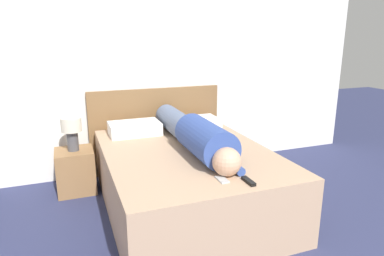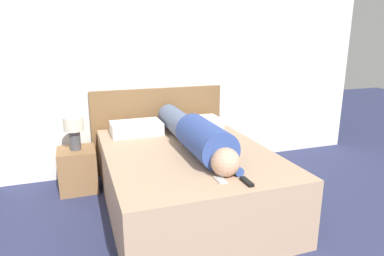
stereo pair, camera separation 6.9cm
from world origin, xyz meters
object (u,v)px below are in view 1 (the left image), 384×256
bed (187,179)px  nightstand (76,171)px  cell_phone (222,179)px  table_lamp (72,130)px  person_lying (195,134)px  pillow_near_headboard (135,128)px  pillow_second (196,123)px  tv_remote (248,181)px

bed → nightstand: (-0.97, 0.76, -0.06)m
bed → cell_phone: bearing=-88.8°
table_lamp → person_lying: size_ratio=0.20×
bed → pillow_near_headboard: size_ratio=3.70×
bed → nightstand: size_ratio=4.32×
pillow_near_headboard → pillow_second: bearing=0.0°
table_lamp → bed: bearing=-37.9°
nightstand → pillow_near_headboard: size_ratio=0.86×
nightstand → table_lamp: 0.45m
bed → pillow_second: bearing=62.4°
tv_remote → cell_phone: tv_remote is taller
table_lamp → cell_phone: 1.79m
bed → person_lying: (0.09, 0.01, 0.43)m
pillow_second → bed: bearing=-117.6°
nightstand → tv_remote: size_ratio=3.03×
person_lying → tv_remote: 0.86m
bed → tv_remote: tv_remote is taller
person_lying → cell_phone: person_lying is taller
pillow_near_headboard → pillow_second: size_ratio=1.05×
bed → pillow_near_headboard: (-0.34, 0.70, 0.36)m
pillow_near_headboard → table_lamp: bearing=174.5°
nightstand → cell_phone: bearing=-56.4°
pillow_second → pillow_near_headboard: bearing=-180.0°
person_lying → pillow_second: 0.74m
nightstand → cell_phone: (0.99, -1.49, 0.36)m
cell_phone → pillow_near_headboard: bearing=103.9°
cell_phone → tv_remote: bearing=-33.6°
tv_remote → table_lamp: bearing=125.7°
bed → cell_phone: (0.02, -0.73, 0.30)m
person_lying → nightstand: bearing=144.8°
table_lamp → tv_remote: table_lamp is taller
nightstand → person_lying: person_lying is taller
bed → table_lamp: 1.29m
cell_phone → pillow_second: bearing=76.3°
table_lamp → cell_phone: (0.99, -1.49, -0.09)m
person_lying → cell_phone: 0.76m
pillow_second → cell_phone: size_ratio=3.88×
table_lamp → pillow_second: bearing=-2.6°
nightstand → table_lamp: size_ratio=1.31×
pillow_near_headboard → pillow_second: 0.70m
pillow_near_headboard → cell_phone: size_ratio=4.09×
cell_phone → nightstand: bearing=123.6°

